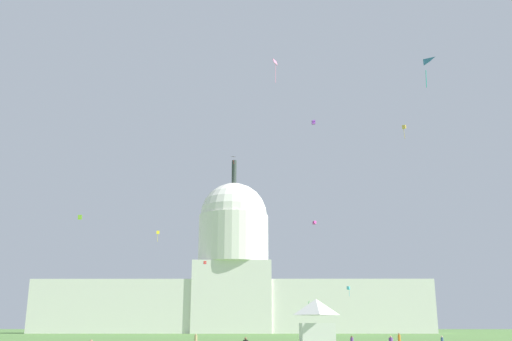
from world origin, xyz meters
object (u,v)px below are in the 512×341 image
object	(u,v)px
kite_pink_high	(275,65)
kite_lime_mid	(80,217)
person_orange_near_tent	(399,340)
kite_black_high	(234,158)
kite_magenta_mid	(314,223)
kite_violet_high	(314,122)
kite_green_low	(309,302)
kite_blue_mid	(423,64)
kite_cyan_low	(348,288)
kite_red_mid	(205,263)
kite_gold_high	(404,127)
kite_yellow_mid	(158,233)
event_tent	(317,323)
person_tan_near_tree_east	(196,340)
capitol_building	(233,281)

from	to	relation	value
kite_pink_high	kite_lime_mid	distance (m)	70.53
person_orange_near_tent	kite_black_high	xyz separation A→B (m)	(-26.83, 95.19, 53.88)
kite_magenta_mid	person_orange_near_tent	bearing A→B (deg)	56.11
kite_violet_high	kite_green_low	bearing A→B (deg)	-9.86
kite_magenta_mid	kite_blue_mid	distance (m)	119.31
kite_pink_high	kite_cyan_low	bearing A→B (deg)	-118.15
kite_magenta_mid	kite_red_mid	xyz separation A→B (m)	(-33.67, 0.65, -12.19)
kite_lime_mid	kite_blue_mid	xyz separation A→B (m)	(59.43, -77.55, 1.64)
kite_blue_mid	kite_red_mid	bearing A→B (deg)	179.37
kite_pink_high	kite_black_high	size ratio (longest dim) A/B	1.82
kite_pink_high	kite_cyan_low	world-z (taller)	kite_pink_high
kite_green_low	kite_gold_high	xyz separation A→B (m)	(19.17, -34.79, 36.70)
kite_pink_high	kite_red_mid	size ratio (longest dim) A/B	3.97
kite_magenta_mid	kite_cyan_low	bearing A→B (deg)	73.15
kite_yellow_mid	kite_cyan_low	world-z (taller)	kite_yellow_mid
kite_pink_high	kite_red_mid	distance (m)	98.96
kite_red_mid	kite_green_low	world-z (taller)	kite_red_mid
event_tent	person_orange_near_tent	distance (m)	12.97
kite_magenta_mid	kite_green_low	size ratio (longest dim) A/B	1.23
event_tent	kite_black_high	distance (m)	114.20
event_tent	kite_black_high	xyz separation A→B (m)	(-15.26, 100.66, 51.74)
person_tan_near_tree_east	kite_yellow_mid	distance (m)	99.62
kite_violet_high	person_orange_near_tent	bearing A→B (deg)	-178.01
person_tan_near_tree_east	kite_lime_mid	distance (m)	64.25
event_tent	kite_black_high	world-z (taller)	kite_black_high
kite_green_low	kite_yellow_mid	xyz separation A→B (m)	(-44.82, 21.87, 21.88)
kite_green_low	event_tent	bearing A→B (deg)	36.83
person_orange_near_tent	kite_lime_mid	xyz separation A→B (m)	(-61.09, 52.23, 26.53)
capitol_building	person_tan_near_tree_east	xyz separation A→B (m)	(0.43, -123.63, -17.26)
kite_magenta_mid	kite_blue_mid	xyz separation A→B (m)	(-0.02, -119.23, -4.38)
kite_pink_high	kite_gold_high	xyz separation A→B (m)	(29.85, 40.37, 4.32)
event_tent	person_tan_near_tree_east	xyz separation A→B (m)	(-16.21, 9.65, -2.25)
capitol_building	kite_magenta_mid	size ratio (longest dim) A/B	111.95
kite_violet_high	kite_yellow_mid	distance (m)	74.54
capitol_building	event_tent	bearing A→B (deg)	-82.88
kite_magenta_mid	kite_red_mid	world-z (taller)	kite_magenta_mid
event_tent	kite_pink_high	distance (m)	38.63
event_tent	kite_green_low	world-z (taller)	kite_green_low
capitol_building	kite_black_high	world-z (taller)	capitol_building
capitol_building	person_orange_near_tent	xyz separation A→B (m)	(28.21, -127.82, -17.15)
kite_violet_high	kite_blue_mid	bearing A→B (deg)	176.52
person_orange_near_tent	kite_magenta_mid	bearing A→B (deg)	52.22
kite_pink_high	kite_yellow_mid	xyz separation A→B (m)	(-34.14, 97.04, -10.50)
kite_magenta_mid	kite_cyan_low	xyz separation A→B (m)	(6.55, -20.10, -21.16)
kite_gold_high	kite_red_mid	bearing A→B (deg)	-17.71
person_tan_near_tree_east	kite_red_mid	distance (m)	92.96
kite_blue_mid	kite_gold_high	xyz separation A→B (m)	(15.21, 65.16, 16.31)
kite_lime_mid	kite_blue_mid	bearing A→B (deg)	-6.90
capitol_building	kite_cyan_low	bearing A→B (deg)	-58.49
event_tent	kite_red_mid	world-z (taller)	kite_red_mid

